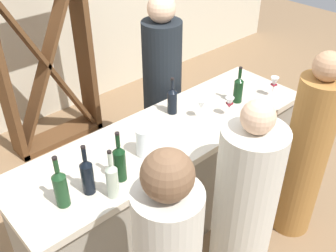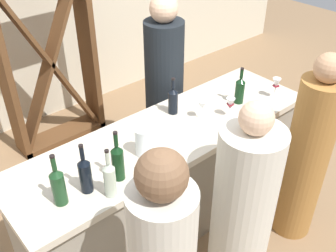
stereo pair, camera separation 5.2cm
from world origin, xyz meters
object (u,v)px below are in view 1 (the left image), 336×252
at_px(person_server_behind, 162,94).
at_px(person_right_guest, 244,207).
at_px(wine_bottle_second_right_dark_green, 120,162).
at_px(wine_glass_near_left, 274,83).
at_px(wine_bottle_far_right_dark_green, 238,89).
at_px(wine_rack, 45,64).
at_px(wine_bottle_leftmost_olive_green, 61,187).
at_px(wine_bottle_center_clear_pale, 112,179).
at_px(water_pitcher, 144,142).
at_px(wine_bottle_second_left_near_black, 87,175).
at_px(wine_glass_near_right, 201,105).
at_px(person_center_guest, 306,156).
at_px(wine_glass_near_center, 229,104).
at_px(wine_bottle_rightmost_near_black, 172,100).

bearing_deg(person_server_behind, person_right_guest, -27.47).
relative_size(wine_bottle_second_right_dark_green, wine_glass_near_left, 2.02).
bearing_deg(wine_bottle_far_right_dark_green, wine_rack, 114.52).
xyz_separation_m(wine_bottle_leftmost_olive_green, wine_bottle_center_clear_pale, (0.25, -0.13, -0.01)).
bearing_deg(water_pitcher, wine_rack, 83.77).
bearing_deg(wine_bottle_far_right_dark_green, wine_glass_near_left, -25.08).
relative_size(wine_bottle_second_left_near_black, wine_glass_near_left, 1.96).
height_order(wine_bottle_second_left_near_black, wine_glass_near_right, wine_bottle_second_left_near_black).
relative_size(wine_bottle_second_right_dark_green, person_center_guest, 0.22).
height_order(wine_rack, water_pitcher, wine_rack).
bearing_deg(wine_rack, wine_bottle_second_left_near_black, -109.78).
bearing_deg(wine_bottle_leftmost_olive_green, wine_glass_near_center, -0.41).
distance_m(wine_bottle_leftmost_olive_green, wine_bottle_second_right_dark_green, 0.36).
distance_m(wine_glass_near_left, wine_glass_near_right, 0.68).
bearing_deg(wine_glass_near_left, wine_bottle_second_right_dark_green, 179.53).
bearing_deg(wine_glass_near_left, person_center_guest, -115.35).
distance_m(wine_rack, wine_bottle_center_clear_pale, 2.00).
height_order(person_center_guest, person_right_guest, person_center_guest).
height_order(wine_bottle_rightmost_near_black, wine_glass_near_left, wine_bottle_rightmost_near_black).
xyz_separation_m(wine_rack, water_pitcher, (-0.19, -1.73, 0.12)).
distance_m(wine_bottle_second_right_dark_green, person_center_guest, 1.40).
bearing_deg(wine_glass_near_left, wine_bottle_second_left_near_black, 178.54).
bearing_deg(wine_glass_near_center, wine_glass_near_left, -5.27).
xyz_separation_m(wine_glass_near_left, person_center_guest, (-0.24, -0.50, -0.31)).
xyz_separation_m(wine_bottle_center_clear_pale, person_server_behind, (1.13, 0.87, -0.26)).
relative_size(wine_glass_near_center, wine_glass_near_right, 1.02).
bearing_deg(wine_bottle_leftmost_olive_green, wine_bottle_second_right_dark_green, -6.66).
height_order(wine_glass_near_center, wine_glass_near_right, wine_glass_near_center).
relative_size(wine_bottle_second_left_near_black, wine_bottle_rightmost_near_black, 1.12).
height_order(wine_bottle_second_right_dark_green, wine_bottle_rightmost_near_black, wine_bottle_second_right_dark_green).
relative_size(wine_bottle_center_clear_pale, person_server_behind, 0.19).
bearing_deg(wine_bottle_second_left_near_black, wine_bottle_leftmost_olive_green, 176.08).
xyz_separation_m(wine_bottle_leftmost_olive_green, wine_bottle_second_left_near_black, (0.16, -0.01, -0.00)).
bearing_deg(water_pitcher, wine_bottle_center_clear_pale, -154.09).
relative_size(wine_bottle_leftmost_olive_green, person_center_guest, 0.22).
relative_size(wine_glass_near_right, person_center_guest, 0.10).
relative_size(wine_bottle_center_clear_pale, wine_glass_near_center, 2.11).
relative_size(wine_bottle_center_clear_pale, wine_bottle_second_right_dark_green, 0.95).
bearing_deg(wine_glass_near_right, water_pitcher, -174.71).
distance_m(wine_bottle_second_left_near_black, person_right_guest, 1.02).
relative_size(wine_bottle_second_right_dark_green, person_server_behind, 0.20).
distance_m(wine_rack, wine_glass_near_center, 1.88).
relative_size(wine_bottle_far_right_dark_green, person_server_behind, 0.18).
relative_size(wine_bottle_leftmost_olive_green, wine_bottle_far_right_dark_green, 1.12).
relative_size(wine_glass_near_left, wine_glass_near_right, 1.12).
distance_m(wine_rack, wine_bottle_leftmost_olive_green, 1.96).
relative_size(wine_rack, wine_bottle_leftmost_olive_green, 5.28).
bearing_deg(wine_bottle_leftmost_olive_green, person_server_behind, 28.26).
bearing_deg(wine_rack, wine_bottle_rightmost_near_black, -79.14).
xyz_separation_m(wine_bottle_rightmost_near_black, wine_bottle_far_right_dark_green, (0.49, -0.22, 0.00)).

